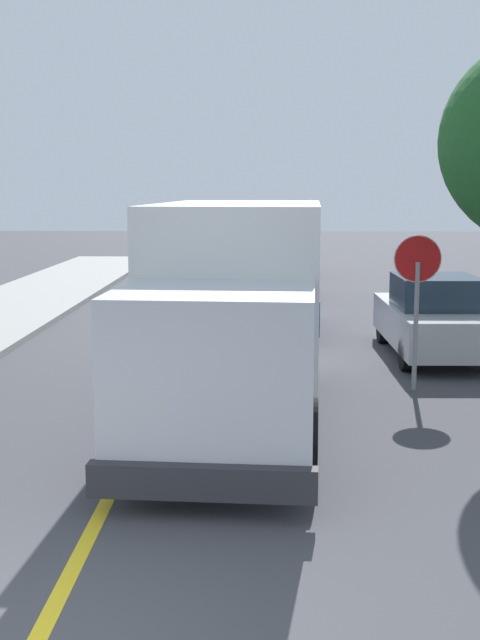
{
  "coord_description": "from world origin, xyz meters",
  "views": [
    {
      "loc": [
        1.73,
        -5.35,
        3.44
      ],
      "look_at": [
        1.36,
        7.26,
        1.4
      ],
      "focal_mm": 46.27,
      "sensor_mm": 36.0,
      "label": 1
    }
  ],
  "objects_px": {
    "parked_car_far": "(277,256)",
    "parked_van_across": "(434,318)",
    "parked_car_mid": "(273,273)",
    "box_truck": "(236,302)",
    "parked_car_near": "(278,299)",
    "stop_sign": "(417,282)"
  },
  "relations": [
    {
      "from": "stop_sign",
      "to": "parked_car_near",
      "type": "bearing_deg",
      "value": 111.43
    },
    {
      "from": "parked_car_mid",
      "to": "parked_van_across",
      "type": "distance_m",
      "value": 9.46
    },
    {
      "from": "parked_car_near",
      "to": "stop_sign",
      "type": "relative_size",
      "value": 1.67
    },
    {
      "from": "parked_car_near",
      "to": "box_truck",
      "type": "bearing_deg",
      "value": -95.6
    },
    {
      "from": "box_truck",
      "to": "stop_sign",
      "type": "height_order",
      "value": "box_truck"
    },
    {
      "from": "parked_car_mid",
      "to": "parked_van_across",
      "type": "xyz_separation_m",
      "value": [
        3.2,
        -8.9,
        0.0
      ]
    },
    {
      "from": "parked_car_mid",
      "to": "parked_car_near",
      "type": "bearing_deg",
      "value": -89.36
    },
    {
      "from": "box_truck",
      "to": "parked_van_across",
      "type": "distance_m",
      "value": 6.22
    },
    {
      "from": "parked_car_far",
      "to": "parked_van_across",
      "type": "xyz_separation_m",
      "value": [
        2.96,
        -15.48,
        0.0
      ]
    },
    {
      "from": "parked_car_near",
      "to": "parked_car_far",
      "type": "bearing_deg",
      "value": 89.22
    },
    {
      "from": "parked_car_mid",
      "to": "box_truck",
      "type": "bearing_deg",
      "value": -92.83
    },
    {
      "from": "box_truck",
      "to": "parked_car_far",
      "type": "relative_size",
      "value": 1.64
    },
    {
      "from": "box_truck",
      "to": "parked_car_near",
      "type": "relative_size",
      "value": 1.65
    },
    {
      "from": "box_truck",
      "to": "parked_car_mid",
      "type": "height_order",
      "value": "box_truck"
    },
    {
      "from": "parked_car_mid",
      "to": "parked_car_far",
      "type": "distance_m",
      "value": 6.59
    },
    {
      "from": "parked_car_near",
      "to": "stop_sign",
      "type": "bearing_deg",
      "value": -68.57
    },
    {
      "from": "parked_car_near",
      "to": "stop_sign",
      "type": "distance_m",
      "value": 6.21
    },
    {
      "from": "box_truck",
      "to": "parked_car_mid",
      "type": "distance_m",
      "value": 13.72
    },
    {
      "from": "parked_car_mid",
      "to": "parked_car_far",
      "type": "relative_size",
      "value": 1.0
    },
    {
      "from": "box_truck",
      "to": "parked_car_near",
      "type": "distance_m",
      "value": 7.68
    },
    {
      "from": "parked_car_near",
      "to": "parked_car_far",
      "type": "xyz_separation_m",
      "value": [
        0.17,
        12.67,
        0.0
      ]
    },
    {
      "from": "parked_car_far",
      "to": "parked_van_across",
      "type": "relative_size",
      "value": 1.01
    }
  ]
}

